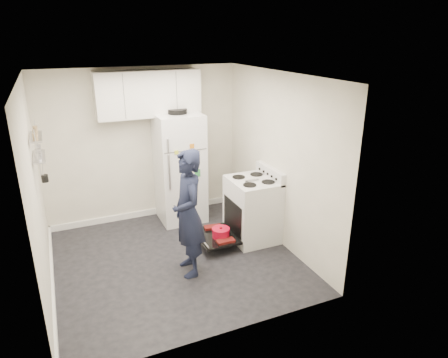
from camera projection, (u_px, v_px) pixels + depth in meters
name	position (u px, v px, depth m)	size (l,w,h in m)	color
room	(169.00, 178.00, 5.17)	(3.21, 3.21, 2.51)	black
electric_range	(252.00, 210.00, 6.01)	(0.66, 0.76, 1.10)	silver
open_oven_door	(218.00, 235.00, 5.88)	(0.55, 0.70, 0.21)	black
refrigerator	(180.00, 168.00, 6.52)	(0.72, 0.74, 1.86)	silver
upper_cabinets	(148.00, 94.00, 6.11)	(1.60, 0.33, 0.70)	silver
wall_shelf_rack	(38.00, 147.00, 4.84)	(0.14, 0.60, 0.61)	#B2B2B7
person	(188.00, 214.00, 5.03)	(0.61, 0.40, 1.67)	black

